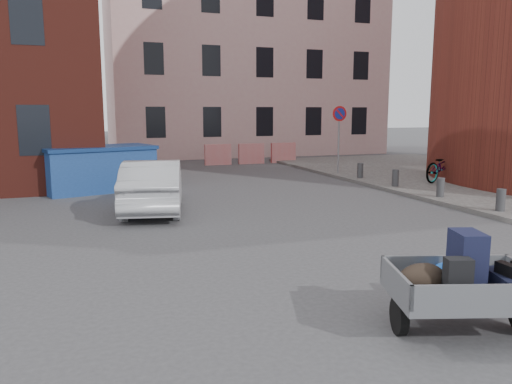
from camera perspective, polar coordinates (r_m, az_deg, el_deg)
name	(u,v)px	position (r m, az deg, el deg)	size (l,w,h in m)	color
ground	(298,250)	(9.38, 4.83, -6.64)	(120.00, 120.00, 0.00)	#38383A
building_pink	(242,38)	(32.06, -1.58, 17.16)	(16.00, 8.00, 14.00)	#CD9E9E
no_parking_sign	(339,125)	(20.21, 9.49, 7.53)	(0.60, 0.09, 2.65)	gray
bollards	(441,187)	(15.31, 20.34, 0.50)	(0.22, 9.02, 0.55)	#3A3A3D
barriers	(251,154)	(24.62, -0.52, 4.40)	(4.70, 0.18, 1.00)	red
trailer	(462,283)	(6.27, 22.47, -9.60)	(1.86, 1.97, 1.20)	black
dumpster	(99,168)	(16.96, -17.55, 2.59)	(3.82, 2.67, 1.45)	navy
silver_car	(153,185)	(13.14, -11.67, 0.74)	(1.41, 4.04, 1.33)	#9FA1A6
bicycle	(443,166)	(18.68, 20.57, 2.82)	(0.73, 2.11, 1.11)	black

